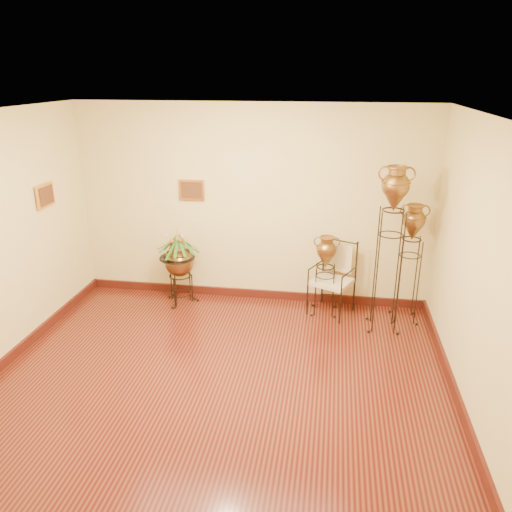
# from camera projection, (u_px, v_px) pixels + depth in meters

# --- Properties ---
(ground) EXTENTS (5.00, 5.00, 0.00)m
(ground) POSITION_uv_depth(u_px,v_px,m) (213.00, 397.00, 5.16)
(ground) COLOR #5F2616
(ground) RESTS_ON ground
(room_shell) EXTENTS (5.02, 5.02, 2.81)m
(room_shell) POSITION_uv_depth(u_px,v_px,m) (206.00, 238.00, 4.56)
(room_shell) COLOR beige
(room_shell) RESTS_ON ground
(amphora_tall) EXTENTS (0.49, 0.49, 2.15)m
(amphora_tall) POSITION_uv_depth(u_px,v_px,m) (390.00, 249.00, 6.20)
(amphora_tall) COLOR black
(amphora_tall) RESTS_ON ground
(amphora_mid) EXTENTS (0.43, 0.43, 1.62)m
(amphora_mid) POSITION_uv_depth(u_px,v_px,m) (409.00, 263.00, 6.51)
(amphora_mid) COLOR black
(amphora_mid) RESTS_ON ground
(amphora_short) EXTENTS (0.40, 0.40, 1.13)m
(amphora_short) POSITION_uv_depth(u_px,v_px,m) (325.00, 275.00, 6.80)
(amphora_short) COLOR black
(amphora_short) RESTS_ON ground
(planter_urn) EXTENTS (0.74, 0.74, 1.21)m
(planter_urn) POSITION_uv_depth(u_px,v_px,m) (179.00, 259.00, 7.06)
(planter_urn) COLOR black
(planter_urn) RESTS_ON ground
(armchair) EXTENTS (0.73, 0.72, 1.01)m
(armchair) POSITION_uv_depth(u_px,v_px,m) (332.00, 279.00, 6.80)
(armchair) COLOR black
(armchair) RESTS_ON ground
(side_table) EXTENTS (0.53, 0.53, 0.89)m
(side_table) POSITION_uv_depth(u_px,v_px,m) (178.00, 278.00, 7.17)
(side_table) COLOR black
(side_table) RESTS_ON ground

